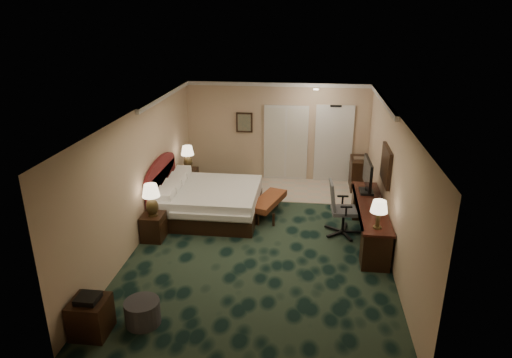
# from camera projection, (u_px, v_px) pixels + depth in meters

# --- Properties ---
(floor) EXTENTS (5.00, 7.50, 0.00)m
(floor) POSITION_uv_depth(u_px,v_px,m) (262.00, 240.00, 9.51)
(floor) COLOR black
(floor) RESTS_ON ground
(ceiling) EXTENTS (5.00, 7.50, 0.00)m
(ceiling) POSITION_uv_depth(u_px,v_px,m) (263.00, 113.00, 8.56)
(ceiling) COLOR white
(ceiling) RESTS_ON wall_back
(wall_back) EXTENTS (5.00, 0.00, 2.70)m
(wall_back) POSITION_uv_depth(u_px,v_px,m) (277.00, 132.00, 12.52)
(wall_back) COLOR tan
(wall_back) RESTS_ON ground
(wall_front) EXTENTS (5.00, 0.00, 2.70)m
(wall_front) POSITION_uv_depth(u_px,v_px,m) (230.00, 288.00, 5.55)
(wall_front) COLOR tan
(wall_front) RESTS_ON ground
(wall_left) EXTENTS (0.00, 7.50, 2.70)m
(wall_left) POSITION_uv_depth(u_px,v_px,m) (141.00, 175.00, 9.31)
(wall_left) COLOR tan
(wall_left) RESTS_ON ground
(wall_right) EXTENTS (0.00, 7.50, 2.70)m
(wall_right) POSITION_uv_depth(u_px,v_px,m) (392.00, 185.00, 8.76)
(wall_right) COLOR tan
(wall_right) RESTS_ON ground
(crown_molding) EXTENTS (5.00, 7.50, 0.10)m
(crown_molding) POSITION_uv_depth(u_px,v_px,m) (263.00, 115.00, 8.58)
(crown_molding) COLOR silver
(crown_molding) RESTS_ON wall_back
(tile_patch) EXTENTS (3.20, 1.70, 0.01)m
(tile_patch) POSITION_uv_depth(u_px,v_px,m) (308.00, 190.00, 12.10)
(tile_patch) COLOR beige
(tile_patch) RESTS_ON ground
(headboard) EXTENTS (0.12, 2.00, 1.40)m
(headboard) POSITION_uv_depth(u_px,v_px,m) (162.00, 187.00, 10.47)
(headboard) COLOR #481312
(headboard) RESTS_ON ground
(entry_door) EXTENTS (1.02, 0.06, 2.18)m
(entry_door) POSITION_uv_depth(u_px,v_px,m) (333.00, 145.00, 12.42)
(entry_door) COLOR silver
(entry_door) RESTS_ON ground
(closet_doors) EXTENTS (1.20, 0.06, 2.10)m
(closet_doors) POSITION_uv_depth(u_px,v_px,m) (286.00, 143.00, 12.56)
(closet_doors) COLOR beige
(closet_doors) RESTS_ON ground
(wall_art) EXTENTS (0.45, 0.06, 0.55)m
(wall_art) POSITION_uv_depth(u_px,v_px,m) (244.00, 122.00, 12.49)
(wall_art) COLOR #495D52
(wall_art) RESTS_ON wall_back
(wall_mirror) EXTENTS (0.05, 0.95, 0.75)m
(wall_mirror) POSITION_uv_depth(u_px,v_px,m) (386.00, 165.00, 9.25)
(wall_mirror) COLOR white
(wall_mirror) RESTS_ON wall_right
(bed) EXTENTS (2.18, 2.02, 0.69)m
(bed) POSITION_uv_depth(u_px,v_px,m) (211.00, 202.00, 10.52)
(bed) COLOR white
(bed) RESTS_ON ground
(nightstand_near) EXTENTS (0.44, 0.51, 0.55)m
(nightstand_near) POSITION_uv_depth(u_px,v_px,m) (153.00, 227.00, 9.48)
(nightstand_near) COLOR black
(nightstand_near) RESTS_ON ground
(nightstand_far) EXTENTS (0.49, 0.56, 0.61)m
(nightstand_far) POSITION_uv_depth(u_px,v_px,m) (187.00, 181.00, 11.92)
(nightstand_far) COLOR black
(nightstand_far) RESTS_ON ground
(lamp_near) EXTENTS (0.39, 0.39, 0.68)m
(lamp_near) POSITION_uv_depth(u_px,v_px,m) (152.00, 200.00, 9.24)
(lamp_near) COLOR black
(lamp_near) RESTS_ON nightstand_near
(lamp_far) EXTENTS (0.36, 0.36, 0.63)m
(lamp_far) POSITION_uv_depth(u_px,v_px,m) (188.00, 158.00, 11.74)
(lamp_far) COLOR black
(lamp_far) RESTS_ON nightstand_far
(bed_bench) EXTENTS (0.82, 1.36, 0.44)m
(bed_bench) POSITION_uv_depth(u_px,v_px,m) (268.00, 207.00, 10.59)
(bed_bench) COLOR brown
(bed_bench) RESTS_ON ground
(ottoman) EXTENTS (0.61, 0.61, 0.39)m
(ottoman) POSITION_uv_depth(u_px,v_px,m) (143.00, 312.00, 6.95)
(ottoman) COLOR #2E2E32
(ottoman) RESTS_ON ground
(side_table) EXTENTS (0.53, 0.53, 0.57)m
(side_table) POSITION_uv_depth(u_px,v_px,m) (91.00, 317.00, 6.71)
(side_table) COLOR black
(side_table) RESTS_ON ground
(desk) EXTENTS (0.58, 2.67, 0.77)m
(desk) POSITION_uv_depth(u_px,v_px,m) (369.00, 222.00, 9.44)
(desk) COLOR black
(desk) RESTS_ON ground
(tv) EXTENTS (0.11, 0.96, 0.75)m
(tv) POSITION_uv_depth(u_px,v_px,m) (367.00, 176.00, 9.82)
(tv) COLOR black
(tv) RESTS_ON desk
(desk_lamp) EXTENTS (0.33, 0.33, 0.55)m
(desk_lamp) POSITION_uv_depth(u_px,v_px,m) (378.00, 214.00, 8.25)
(desk_lamp) COLOR black
(desk_lamp) RESTS_ON desk
(desk_chair) EXTENTS (0.73, 0.69, 1.18)m
(desk_chair) POSITION_uv_depth(u_px,v_px,m) (344.00, 208.00, 9.60)
(desk_chair) COLOR #3E3E48
(desk_chair) RESTS_ON ground
(minibar) EXTENTS (0.44, 0.80, 0.84)m
(minibar) POSITION_uv_depth(u_px,v_px,m) (359.00, 174.00, 12.09)
(minibar) COLOR black
(minibar) RESTS_ON ground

